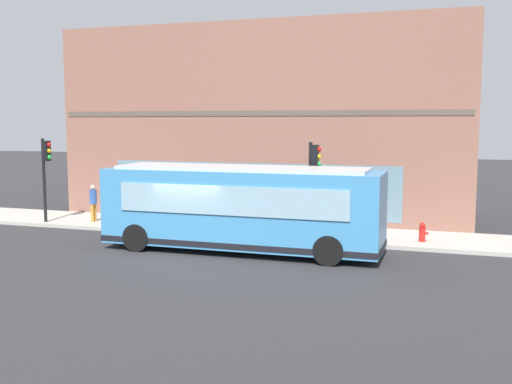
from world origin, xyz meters
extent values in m
plane|color=#2D2D30|center=(0.00, 0.00, 0.00)|extent=(120.00, 120.00, 0.00)
cube|color=#B2ADA3|center=(4.38, 0.00, 0.07)|extent=(3.57, 40.00, 0.15)
cube|color=#8C5B4C|center=(9.72, 0.00, 4.56)|extent=(7.11, 19.32, 9.13)
cube|color=brown|center=(6.32, 0.00, 5.02)|extent=(0.36, 18.93, 0.24)
cube|color=slate|center=(6.22, 0.00, 1.60)|extent=(0.12, 13.52, 2.40)
cube|color=#3F8CC6|center=(0.64, -1.56, 1.60)|extent=(2.51, 10.00, 2.70)
cube|color=silver|center=(0.64, -1.56, 3.01)|extent=(2.14, 9.00, 0.12)
cube|color=#8CB2C6|center=(0.63, 3.42, 2.05)|extent=(2.20, 0.08, 1.20)
cube|color=#8CB2C6|center=(1.91, -1.56, 2.00)|extent=(0.07, 8.20, 1.00)
cube|color=#8CB2C6|center=(-0.63, -1.56, 2.00)|extent=(0.07, 8.20, 1.00)
cube|color=black|center=(0.64, -1.56, 0.43)|extent=(2.55, 10.04, 0.20)
cylinder|color=black|center=(1.78, 2.04, 0.50)|extent=(0.30, 1.00, 1.00)
cylinder|color=black|center=(-0.52, 2.04, 0.50)|extent=(0.30, 1.00, 1.00)
cylinder|color=black|center=(1.79, -4.96, 0.50)|extent=(0.30, 1.00, 1.00)
cylinder|color=black|center=(-0.51, -4.96, 0.50)|extent=(0.30, 1.00, 1.00)
cylinder|color=black|center=(3.04, -3.52, 2.01)|extent=(0.14, 0.14, 3.72)
cube|color=black|center=(3.04, -3.71, 3.32)|extent=(0.32, 0.24, 0.90)
sphere|color=red|center=(3.04, -3.84, 3.60)|extent=(0.20, 0.20, 0.20)
sphere|color=yellow|center=(3.04, -3.84, 3.32)|extent=(0.20, 0.20, 0.20)
sphere|color=green|center=(3.04, -3.84, 3.04)|extent=(0.20, 0.20, 0.20)
cylinder|color=black|center=(3.09, 8.70, 2.03)|extent=(0.14, 0.14, 3.76)
cube|color=black|center=(3.09, 8.51, 3.36)|extent=(0.32, 0.24, 0.90)
sphere|color=red|center=(3.09, 8.38, 3.64)|extent=(0.20, 0.20, 0.20)
sphere|color=yellow|center=(3.09, 8.38, 3.36)|extent=(0.20, 0.20, 0.20)
sphere|color=green|center=(3.09, 8.38, 3.08)|extent=(0.20, 0.20, 0.20)
cylinder|color=red|center=(3.72, -7.70, 0.43)|extent=(0.24, 0.24, 0.55)
sphere|color=red|center=(3.72, -7.70, 0.78)|extent=(0.22, 0.22, 0.22)
cylinder|color=red|center=(3.72, -7.87, 0.48)|extent=(0.10, 0.12, 0.10)
cylinder|color=red|center=(3.89, -7.70, 0.48)|extent=(0.12, 0.10, 0.10)
cylinder|color=#3359A5|center=(4.11, 2.53, 0.57)|extent=(0.14, 0.14, 0.85)
cylinder|color=#3359A5|center=(4.00, 2.67, 0.57)|extent=(0.14, 0.14, 0.85)
cylinder|color=gold|center=(4.06, 2.60, 1.34)|extent=(0.32, 0.32, 0.67)
sphere|color=tan|center=(4.06, 2.60, 1.79)|extent=(0.23, 0.23, 0.23)
cylinder|color=gold|center=(3.92, 6.67, 0.55)|extent=(0.14, 0.14, 0.81)
cylinder|color=gold|center=(3.74, 6.68, 0.55)|extent=(0.14, 0.14, 0.81)
cylinder|color=#3359A5|center=(3.83, 6.68, 1.28)|extent=(0.32, 0.32, 0.64)
sphere|color=beige|center=(3.83, 6.68, 1.71)|extent=(0.22, 0.22, 0.22)
cylinder|color=black|center=(5.17, 1.82, 0.58)|extent=(0.14, 0.14, 0.85)
cylinder|color=black|center=(5.26, 1.98, 0.58)|extent=(0.14, 0.14, 0.85)
cylinder|color=black|center=(5.22, 1.90, 1.34)|extent=(0.32, 0.32, 0.67)
sphere|color=tan|center=(5.22, 1.90, 1.79)|extent=(0.23, 0.23, 0.23)
cylinder|color=#99994C|center=(3.75, 0.48, 0.58)|extent=(0.14, 0.14, 0.86)
cylinder|color=#99994C|center=(3.59, 0.40, 0.58)|extent=(0.14, 0.14, 0.86)
cylinder|color=#B23338|center=(3.67, 0.44, 1.34)|extent=(0.32, 0.32, 0.68)
sphere|color=tan|center=(3.67, 0.44, 1.80)|extent=(0.23, 0.23, 0.23)
camera|label=1|loc=(-19.27, -8.62, 4.64)|focal=41.89mm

